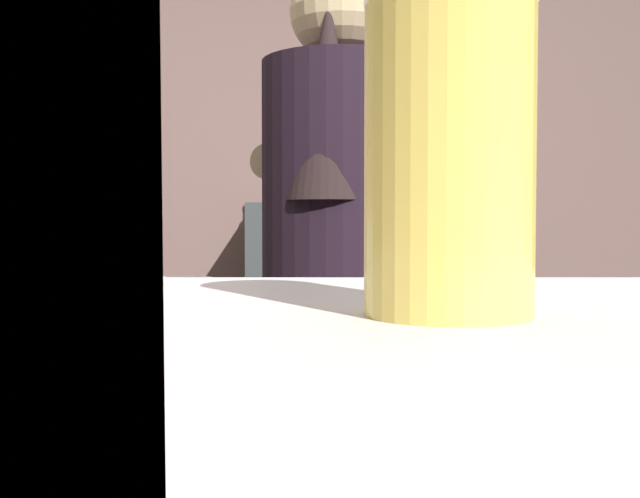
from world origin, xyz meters
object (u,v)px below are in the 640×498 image
object	(u,v)px
bartender	(340,291)
pint_glass_near	(449,150)
mixing_bowl	(180,288)
bottle_hot_sauce	(365,179)
knife_block	(511,264)
bottle_olive_oil	(450,186)
bottle_soy	(407,183)
bottle_vinegar	(281,180)
chefs_knife	(440,302)

from	to	relation	value
bartender	pint_glass_near	distance (m)	1.28
bartender	mixing_bowl	world-z (taller)	bartender
pint_glass_near	bottle_hot_sauce	distance (m)	2.90
knife_block	bottle_olive_oil	bearing A→B (deg)	88.21
mixing_bowl	bottle_soy	xyz separation A→B (m)	(0.80, 1.16, 0.36)
knife_block	bottle_vinegar	size ratio (longest dim) A/B	1.13
chefs_knife	bottle_hot_sauce	xyz separation A→B (m)	(-0.13, 1.22, 0.40)
bottle_hot_sauce	knife_block	bearing A→B (deg)	-74.07
bartender	chefs_knife	bearing A→B (deg)	-18.72
mixing_bowl	bartender	bearing A→B (deg)	-50.65
pint_glass_near	bottle_hot_sauce	xyz separation A→B (m)	(0.14, 2.89, 0.15)
chefs_knife	bartender	bearing A→B (deg)	-141.08
bottle_hot_sauce	bottle_olive_oil	xyz separation A→B (m)	(0.37, 0.03, -0.03)
knife_block	bottle_vinegar	bearing A→B (deg)	121.38
bartender	mixing_bowl	xyz separation A→B (m)	(-0.45, 0.55, -0.05)
bartender	knife_block	distance (m)	0.66
chefs_knife	bottle_hot_sauce	bearing A→B (deg)	79.83
mixing_bowl	chefs_knife	bearing A→B (deg)	-11.49
chefs_knife	pint_glass_near	xyz separation A→B (m)	(-0.27, -1.67, 0.25)
bottle_vinegar	mixing_bowl	bearing A→B (deg)	-102.95
bottle_soy	bottle_olive_oil	xyz separation A→B (m)	(0.18, -0.07, -0.02)
knife_block	bottle_olive_oil	xyz separation A→B (m)	(0.04, 1.20, 0.27)
bartender	mixing_bowl	size ratio (longest dim) A/B	8.26
mixing_bowl	bottle_soy	size ratio (longest dim) A/B	0.88
knife_block	pint_glass_near	bearing A→B (deg)	-105.33
bottle_hot_sauce	bartender	bearing A→B (deg)	-95.35
mixing_bowl	pint_glass_near	size ratio (longest dim) A/B	1.38
knife_block	bottle_soy	size ratio (longest dim) A/B	1.23
bottle_soy	bottle_olive_oil	bearing A→B (deg)	-21.08
knife_block	chefs_knife	world-z (taller)	knife_block
mixing_bowl	pint_glass_near	xyz separation A→B (m)	(0.47, -1.82, 0.23)
knife_block	pint_glass_near	xyz separation A→B (m)	(-0.47, -1.72, 0.15)
bottle_soy	bottle_hot_sauce	size ratio (longest dim) A/B	0.85
knife_block	pint_glass_near	world-z (taller)	pint_glass_near
pint_glass_near	bottle_vinegar	distance (m)	2.88
knife_block	bartender	bearing A→B (deg)	-137.21
bottle_soy	mixing_bowl	bearing A→B (deg)	-124.43
mixing_bowl	pint_glass_near	world-z (taller)	pint_glass_near
mixing_bowl	bottle_olive_oil	size ratio (longest dim) A/B	1.05
bartender	pint_glass_near	world-z (taller)	bartender
chefs_knife	mixing_bowl	bearing A→B (deg)	152.25
bottle_soy	bottle_vinegar	distance (m)	0.57
pint_glass_near	bottle_olive_oil	size ratio (longest dim) A/B	0.76
bottle_olive_oil	mixing_bowl	bearing A→B (deg)	-131.79
bartender	chefs_knife	size ratio (longest dim) A/B	7.02
mixing_bowl	bottle_hot_sauce	bearing A→B (deg)	60.38
mixing_bowl	bottle_hot_sauce	size ratio (longest dim) A/B	0.75
mixing_bowl	bottle_olive_oil	bearing A→B (deg)	48.21
knife_block	bottle_hot_sauce	world-z (taller)	bottle_hot_sauce
bartender	bottle_olive_oil	distance (m)	1.75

